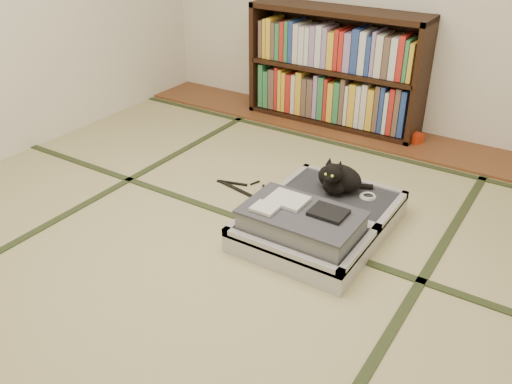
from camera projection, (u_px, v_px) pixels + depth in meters
The scene contains 9 objects.
floor at pixel (213, 257), 2.88m from camera, with size 4.50×4.50×0.00m, color tan.
wood_strip at pixel (362, 132), 4.35m from camera, with size 4.00×0.50×0.02m, color brown.
red_item at pixel (412, 137), 4.16m from camera, with size 0.15×0.09×0.07m, color red.
tatami_borders at pixel (262, 216), 3.24m from camera, with size 4.00×4.50×0.01m.
bookcase at pixel (335, 70), 4.33m from camera, with size 1.43×0.33×0.92m.
suitcase at pixel (317, 220), 3.02m from camera, with size 0.70×0.93×0.27m.
cat at pixel (338, 179), 3.18m from camera, with size 0.31×0.31×0.25m.
cable_coil at pixel (368, 196), 3.17m from camera, with size 0.10×0.10×0.02m.
hanger at pixel (245, 190), 3.52m from camera, with size 0.44×0.24×0.01m.
Camera 1 is at (1.47, -1.85, 1.71)m, focal length 38.00 mm.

